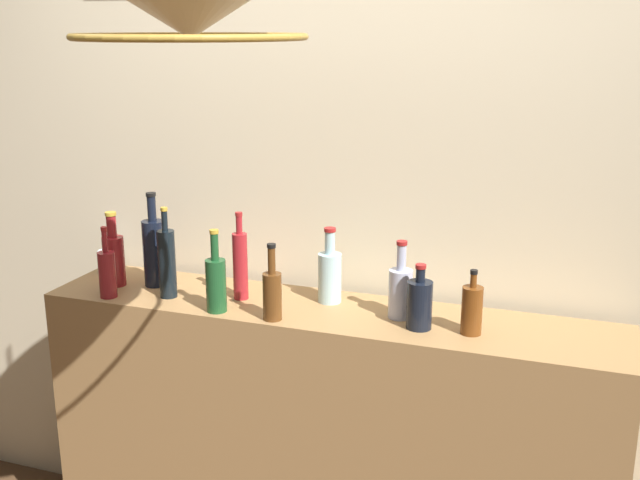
% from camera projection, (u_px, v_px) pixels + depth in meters
% --- Properties ---
extents(panelled_rear_partition, '(3.80, 0.15, 2.55)m').
position_uv_depth(panelled_rear_partition, '(350.00, 201.00, 2.68)').
color(panelled_rear_partition, beige).
rests_on(panelled_rear_partition, ground).
extents(bar_shelf_unit, '(1.94, 0.38, 1.05)m').
position_uv_depth(bar_shelf_unit, '(325.00, 450.00, 2.66)').
color(bar_shelf_unit, '#9E7547').
rests_on(bar_shelf_unit, ground).
extents(liquor_bottle_bourbon, '(0.06, 0.06, 0.20)m').
position_uv_depth(liquor_bottle_bourbon, '(472.00, 309.00, 2.30)').
color(liquor_bottle_bourbon, brown).
rests_on(liquor_bottle_bourbon, bar_shelf_unit).
extents(liquor_bottle_vodka, '(0.06, 0.06, 0.32)m').
position_uv_depth(liquor_bottle_vodka, '(167.00, 262.00, 2.60)').
color(liquor_bottle_vodka, black).
rests_on(liquor_bottle_vodka, bar_shelf_unit).
extents(liquor_bottle_vermouth, '(0.05, 0.05, 0.30)m').
position_uv_depth(liquor_bottle_vermouth, '(240.00, 264.00, 2.58)').
color(liquor_bottle_vermouth, maroon).
rests_on(liquor_bottle_vermouth, bar_shelf_unit).
extents(liquor_bottle_tequila, '(0.08, 0.08, 0.27)m').
position_uv_depth(liquor_bottle_tequila, '(114.00, 258.00, 2.73)').
color(liquor_bottle_tequila, maroon).
rests_on(liquor_bottle_tequila, bar_shelf_unit).
extents(liquor_bottle_rum, '(0.08, 0.08, 0.34)m').
position_uv_depth(liquor_bottle_rum, '(154.00, 251.00, 2.72)').
color(liquor_bottle_rum, black).
rests_on(liquor_bottle_rum, bar_shelf_unit).
extents(liquor_bottle_gin, '(0.08, 0.08, 0.21)m').
position_uv_depth(liquor_bottle_gin, '(419.00, 303.00, 2.34)').
color(liquor_bottle_gin, black).
rests_on(liquor_bottle_gin, bar_shelf_unit).
extents(liquor_bottle_mezcal, '(0.07, 0.07, 0.28)m').
position_uv_depth(liquor_bottle_mezcal, '(216.00, 282.00, 2.48)').
color(liquor_bottle_mezcal, '#1A4C25').
rests_on(liquor_bottle_mezcal, bar_shelf_unit).
extents(liquor_bottle_scotch, '(0.06, 0.06, 0.25)m').
position_uv_depth(liquor_bottle_scotch, '(107.00, 273.00, 2.61)').
color(liquor_bottle_scotch, maroon).
rests_on(liquor_bottle_scotch, bar_shelf_unit).
extents(liquor_bottle_sherry, '(0.06, 0.06, 0.25)m').
position_uv_depth(liquor_bottle_sherry, '(272.00, 293.00, 2.41)').
color(liquor_bottle_sherry, '#5A3415').
rests_on(liquor_bottle_sherry, bar_shelf_unit).
extents(liquor_bottle_amaro, '(0.08, 0.08, 0.25)m').
position_uv_depth(liquor_bottle_amaro, '(401.00, 290.00, 2.42)').
color(liquor_bottle_amaro, '#ADB3CC').
rests_on(liquor_bottle_amaro, bar_shelf_unit).
extents(liquor_bottle_port, '(0.08, 0.08, 0.26)m').
position_uv_depth(liquor_bottle_port, '(330.00, 274.00, 2.56)').
color(liquor_bottle_port, '#A6CCD1').
rests_on(liquor_bottle_port, bar_shelf_unit).
extents(glass_tumbler_rocks, '(0.08, 0.08, 0.08)m').
position_uv_depth(glass_tumbler_rocks, '(109.00, 260.00, 2.92)').
color(glass_tumbler_rocks, silver).
rests_on(glass_tumbler_rocks, bar_shelf_unit).
extents(pendant_lamp, '(0.53, 0.53, 0.53)m').
position_uv_depth(pendant_lamp, '(189.00, 5.00, 1.69)').
color(pendant_lamp, beige).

